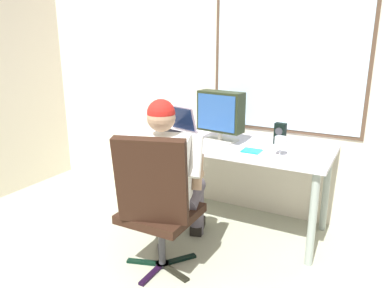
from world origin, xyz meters
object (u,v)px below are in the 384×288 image
(desk, at_px, (221,151))
(wine_glass, at_px, (280,142))
(crt_monitor, at_px, (220,113))
(person_seated, at_px, (167,177))
(office_chair, at_px, (156,200))
(cd_case, at_px, (252,151))
(desk_speaker, at_px, (280,134))
(laptop, at_px, (175,127))

(desk, bearing_deg, wine_glass, -15.41)
(wine_glass, bearing_deg, crt_monitor, 165.62)
(person_seated, xyz_separation_m, crt_monitor, (0.13, 0.64, 0.37))
(desk, relative_size, person_seated, 1.49)
(office_chair, distance_m, person_seated, 0.28)
(office_chair, relative_size, person_seated, 0.85)
(person_seated, xyz_separation_m, cd_case, (0.46, 0.50, 0.13))
(desk_speaker, bearing_deg, cd_case, -113.40)
(person_seated, distance_m, cd_case, 0.69)
(desk, distance_m, wine_glass, 0.59)
(person_seated, distance_m, crt_monitor, 0.76)
(desk_speaker, bearing_deg, laptop, -174.09)
(person_seated, relative_size, crt_monitor, 2.86)
(crt_monitor, xyz_separation_m, cd_case, (0.33, -0.15, -0.24))
(crt_monitor, bearing_deg, wine_glass, -14.38)
(person_seated, bearing_deg, desk_speaker, 53.56)
(person_seated, distance_m, wine_glass, 0.88)
(wine_glass, bearing_deg, office_chair, -128.02)
(wine_glass, bearing_deg, desk, 164.59)
(desk, distance_m, cd_case, 0.37)
(crt_monitor, bearing_deg, desk, 29.89)
(laptop, height_order, wine_glass, laptop)
(office_chair, distance_m, crt_monitor, 1.01)
(desk, xyz_separation_m, office_chair, (-0.06, -0.92, -0.10))
(desk_speaker, bearing_deg, wine_glass, -74.39)
(person_seated, xyz_separation_m, desk_speaker, (0.59, 0.81, 0.22))
(office_chair, height_order, person_seated, person_seated)
(person_seated, bearing_deg, laptop, 116.10)
(person_seated, bearing_deg, cd_case, 47.16)
(desk, height_order, desk_speaker, desk_speaker)
(cd_case, bearing_deg, wine_glass, 1.46)
(office_chair, relative_size, cd_case, 7.20)
(desk, xyz_separation_m, wine_glass, (0.54, -0.15, 0.19))
(desk_speaker, bearing_deg, desk, -161.37)
(crt_monitor, relative_size, laptop, 1.09)
(desk, height_order, wine_glass, wine_glass)
(wine_glass, bearing_deg, desk_speaker, 105.61)
(person_seated, relative_size, desk_speaker, 6.85)
(person_seated, relative_size, cd_case, 8.51)
(person_seated, bearing_deg, office_chair, -74.07)
(office_chair, xyz_separation_m, laptop, (-0.42, 0.98, 0.25))
(person_seated, bearing_deg, crt_monitor, 78.83)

